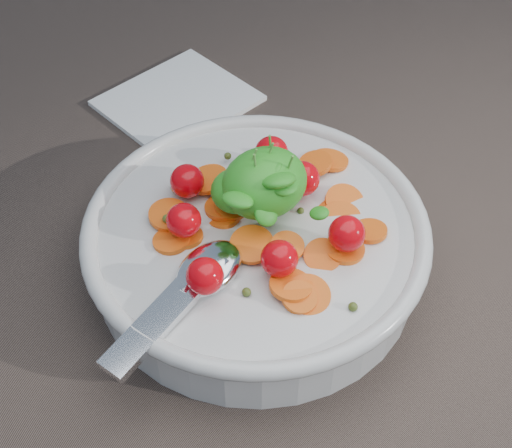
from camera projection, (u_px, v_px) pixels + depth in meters
ground at (269, 244)px, 0.69m from camera, size 6.00×6.00×0.00m
bowl at (256, 242)px, 0.64m from camera, size 0.33×0.31×0.13m
napkin at (178, 101)px, 0.84m from camera, size 0.18×0.16×0.01m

